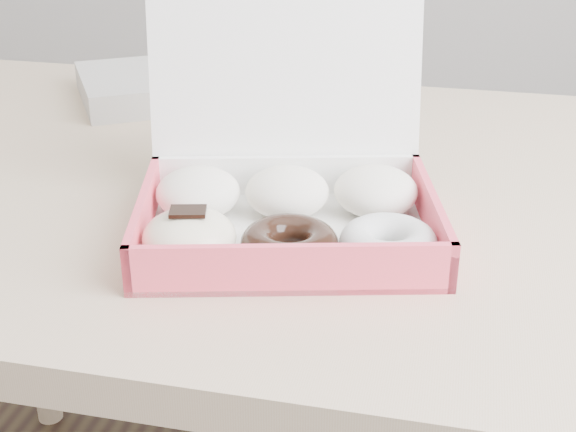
# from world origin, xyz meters

# --- Properties ---
(table) EXTENTS (1.20, 0.80, 0.75)m
(table) POSITION_xyz_m (0.00, 0.00, 0.67)
(table) COLOR tan
(table) RESTS_ON ground
(donut_box) EXTENTS (0.34, 0.31, 0.21)m
(donut_box) POSITION_xyz_m (0.07, -0.14, 0.78)
(donut_box) COLOR white
(donut_box) RESTS_ON table
(newspapers) EXTENTS (0.32, 0.30, 0.04)m
(newspapers) POSITION_xyz_m (-0.21, 0.26, 0.77)
(newspapers) COLOR beige
(newspapers) RESTS_ON table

